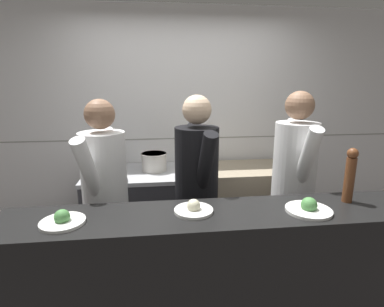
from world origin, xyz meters
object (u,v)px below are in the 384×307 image
chef_line (293,184)px  plated_dish_dessert (309,208)px  oven_range (137,210)px  pepper_mill (350,174)px  plated_dish_main (62,220)px  chef_head_cook (106,196)px  stock_pot (111,161)px  sauce_pot (154,161)px  chef_sous (197,189)px  plated_dish_appetiser (194,209)px

chef_line → plated_dish_dessert: bearing=-105.2°
oven_range → pepper_mill: (1.45, -1.37, 0.79)m
plated_dish_main → chef_head_cook: bearing=79.8°
oven_range → stock_pot: size_ratio=4.42×
pepper_mill → chef_head_cook: chef_head_cook is taller
sauce_pot → plated_dish_main: 1.58m
stock_pot → chef_head_cook: chef_head_cook is taller
plated_dish_main → chef_line: 1.79m
plated_dish_dessert → stock_pot: bearing=132.1°
pepper_mill → plated_dish_dessert: bearing=-160.0°
oven_range → chef_line: (1.36, -0.78, 0.52)m
chef_sous → plated_dish_main: bearing=-149.7°
sauce_pot → chef_line: size_ratio=0.16×
plated_dish_appetiser → sauce_pot: bearing=99.5°
plated_dish_dessert → chef_line: chef_line is taller
plated_dish_dessert → pepper_mill: (0.32, 0.12, 0.16)m
stock_pot → chef_head_cook: bearing=-84.9°
chef_sous → oven_range: bearing=115.9°
pepper_mill → chef_line: bearing=98.2°
oven_range → chef_line: bearing=-29.9°
oven_range → pepper_mill: 2.14m
pepper_mill → chef_head_cook: 1.74m
sauce_pot → chef_line: (1.16, -0.82, -0.01)m
chef_head_cook → plated_dish_main: bearing=-82.4°
plated_dish_main → chef_sous: (0.84, 0.69, -0.11)m
sauce_pot → plated_dish_dessert: 1.78m
stock_pot → plated_dish_main: (-0.04, -1.51, 0.07)m
sauce_pot → chef_sous: size_ratio=0.16×
pepper_mill → chef_sous: size_ratio=0.21×
plated_dish_dessert → chef_head_cook: 1.47m
plated_dish_main → plated_dish_dessert: bearing=-0.5°
plated_dish_appetiser → oven_range: bearing=107.4°
oven_range → plated_dish_appetiser: size_ratio=4.43×
stock_pot → plated_dish_main: size_ratio=0.96×
plated_dish_dessert → plated_dish_main: bearing=179.5°
plated_dish_main → chef_line: chef_line is taller
oven_range → chef_sous: 1.08m
stock_pot → chef_line: size_ratio=0.14×
sauce_pot → chef_line: 1.42m
plated_dish_main → chef_sous: size_ratio=0.14×
plated_dish_main → plated_dish_appetiser: size_ratio=1.04×
plated_dish_appetiser → pepper_mill: size_ratio=0.66×
oven_range → plated_dish_dessert: (1.12, -1.48, 0.63)m
plated_dish_dessert → chef_head_cook: (-1.30, 0.67, -0.13)m
oven_range → sauce_pot: 0.57m
plated_dish_dessert → pepper_mill: size_ratio=0.76×
plated_dish_dessert → chef_sous: chef_sous is taller
sauce_pot → chef_sous: chef_sous is taller
plated_dish_main → chef_head_cook: chef_head_cook is taller
plated_dish_appetiser → plated_dish_dessert: size_ratio=0.86×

